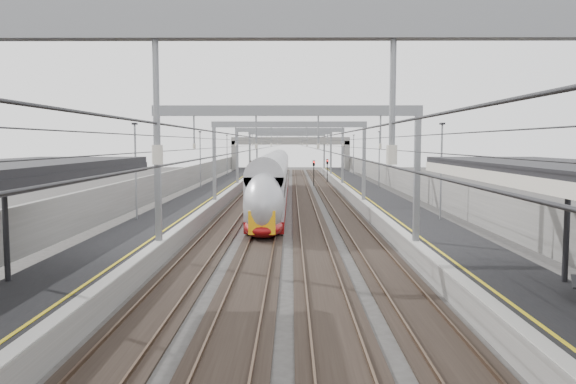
{
  "coord_description": "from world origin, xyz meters",
  "views": [
    {
      "loc": [
        0.22,
        -5.18,
        5.8
      ],
      "look_at": [
        0.0,
        28.22,
        2.88
      ],
      "focal_mm": 35.0,
      "sensor_mm": 36.0,
      "label": 1
    }
  ],
  "objects": [
    {
      "name": "overbridge",
      "position": [
        0.0,
        100.0,
        5.31
      ],
      "size": [
        22.0,
        2.2,
        6.9
      ],
      "color": "slate",
      "rests_on": "ground"
    },
    {
      "name": "tracks",
      "position": [
        0.0,
        45.0,
        0.05
      ],
      "size": [
        11.4,
        140.0,
        0.2
      ],
      "color": "black",
      "rests_on": "ground"
    },
    {
      "name": "wall_right",
      "position": [
        11.2,
        45.0,
        1.6
      ],
      "size": [
        0.3,
        120.0,
        3.2
      ],
      "primitive_type": "cube",
      "color": "slate",
      "rests_on": "ground"
    },
    {
      "name": "overhead_line",
      "position": [
        0.0,
        51.62,
        6.14
      ],
      "size": [
        13.0,
        140.0,
        6.6
      ],
      "color": "gray",
      "rests_on": "platform_left"
    },
    {
      "name": "platform_right",
      "position": [
        8.0,
        45.0,
        0.5
      ],
      "size": [
        4.0,
        120.0,
        1.0
      ],
      "primitive_type": "cube",
      "color": "black",
      "rests_on": "ground"
    },
    {
      "name": "signal_red_near",
      "position": [
        3.2,
        70.37,
        2.42
      ],
      "size": [
        0.32,
        0.32,
        3.48
      ],
      "color": "black",
      "rests_on": "ground"
    },
    {
      "name": "signal_red_far",
      "position": [
        5.4,
        76.35,
        2.42
      ],
      "size": [
        0.32,
        0.32,
        3.48
      ],
      "color": "black",
      "rests_on": "ground"
    },
    {
      "name": "platform_left",
      "position": [
        -8.0,
        45.0,
        0.5
      ],
      "size": [
        4.0,
        120.0,
        1.0
      ],
      "primitive_type": "cube",
      "color": "black",
      "rests_on": "ground"
    },
    {
      "name": "signal_green",
      "position": [
        -5.2,
        69.33,
        2.42
      ],
      "size": [
        0.32,
        0.32,
        3.48
      ],
      "color": "black",
      "rests_on": "ground"
    },
    {
      "name": "train",
      "position": [
        -1.5,
        47.92,
        1.95
      ],
      "size": [
        2.49,
        45.4,
        3.95
      ],
      "color": "maroon",
      "rests_on": "ground"
    },
    {
      "name": "wall_left",
      "position": [
        -11.2,
        45.0,
        1.6
      ],
      "size": [
        0.3,
        120.0,
        3.2
      ],
      "primitive_type": "cube",
      "color": "slate",
      "rests_on": "ground"
    }
  ]
}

